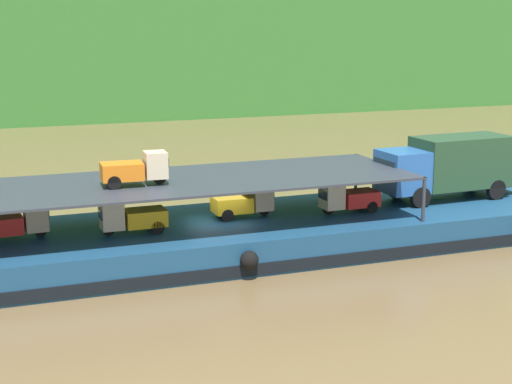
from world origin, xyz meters
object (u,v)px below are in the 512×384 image
Objects in this scene: mini_truck_lower_fore at (244,202)px; mini_truck_lower_bow at (348,198)px; covered_lorry at (448,166)px; cargo_barge at (219,238)px; mini_truck_upper_mid at (136,169)px; mini_truck_lower_aft at (15,222)px; mini_truck_lower_mid at (132,217)px.

mini_truck_lower_bow is (4.78, -0.91, 0.00)m from mini_truck_lower_fore.
cargo_barge is at bearing -178.78° from covered_lorry.
mini_truck_upper_mid is (-3.75, -0.41, 3.44)m from cargo_barge.
mini_truck_lower_bow is (14.71, -0.78, 0.00)m from mini_truck_lower_aft.
cargo_barge is 8.75m from mini_truck_lower_aft.
covered_lorry reaches higher than mini_truck_lower_bow.
mini_truck_lower_aft is 1.01× the size of mini_truck_lower_bow.
mini_truck_lower_aft is at bearing 179.93° from covered_lorry.
mini_truck_lower_aft is at bearing -179.25° from mini_truck_lower_fore.
mini_truck_lower_aft and mini_truck_lower_bow have the same top height.
covered_lorry is 2.86× the size of mini_truck_lower_bow.
covered_lorry is at bearing 1.22° from cargo_barge.
mini_truck_lower_aft is 9.93m from mini_truck_lower_fore.
cargo_barge is 1.99m from mini_truck_lower_fore.
mini_truck_lower_bow is at bearing -4.72° from cargo_barge.
covered_lorry is 20.59m from mini_truck_lower_aft.
mini_truck_lower_bow is (10.09, 0.05, 0.00)m from mini_truck_lower_mid.
mini_truck_lower_bow is at bearing -3.04° from mini_truck_lower_aft.
mini_truck_lower_bow is (-5.85, -0.76, -1.00)m from covered_lorry.
mini_truck_lower_aft is (-20.56, 0.03, -1.00)m from covered_lorry.
mini_truck_lower_bow is 0.99× the size of mini_truck_upper_mid.
mini_truck_lower_fore is at bearing 179.16° from covered_lorry.
covered_lorry reaches higher than mini_truck_lower_aft.
cargo_barge is 12.31× the size of mini_truck_lower_mid.
mini_truck_lower_fore is (-10.63, 0.16, -1.00)m from covered_lorry.
cargo_barge is at bearing -162.51° from mini_truck_lower_fore.
mini_truck_upper_mid is (-9.83, 0.09, 2.00)m from mini_truck_lower_bow.
mini_truck_lower_aft and mini_truck_lower_mid have the same top height.
mini_truck_lower_aft and mini_truck_lower_fore have the same top height.
mini_truck_upper_mid reaches higher than cargo_barge.
covered_lorry reaches higher than mini_truck_lower_mid.
covered_lorry is at bearing 7.37° from mini_truck_lower_bow.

